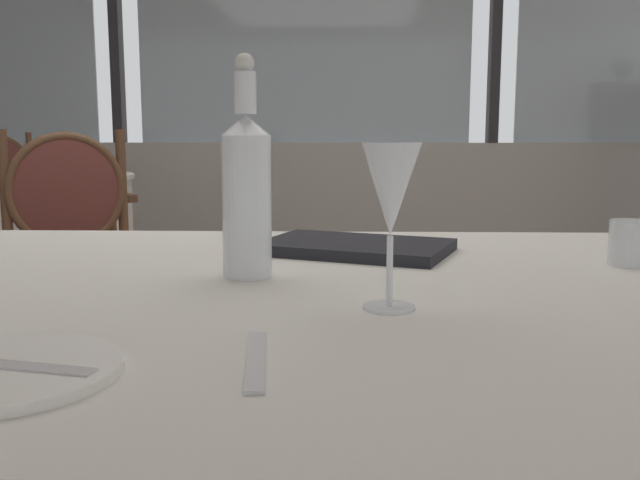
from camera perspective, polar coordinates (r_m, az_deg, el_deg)
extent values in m
plane|color=brown|center=(2.50, -5.71, -13.52)|extent=(12.99, 12.99, 0.00)
cube|color=silver|center=(6.01, -1.25, 3.82)|extent=(9.99, 0.12, 0.85)
cube|color=silver|center=(6.06, -1.28, 16.14)|extent=(2.75, 0.02, 1.74)
cube|color=#333338|center=(6.31, -16.17, 15.50)|extent=(0.08, 0.14, 1.74)
cube|color=#333338|center=(6.16, 14.00, 15.77)|extent=(0.08, 0.14, 1.74)
cube|color=silver|center=(0.98, -1.64, -4.43)|extent=(1.55, 1.10, 0.02)
cylinder|color=white|center=(0.69, -24.22, -9.64)|extent=(0.21, 0.21, 0.01)
cube|color=silver|center=(0.69, -24.25, -9.23)|extent=(0.18, 0.06, 0.00)
cube|color=silver|center=(0.67, -5.19, -9.61)|extent=(0.03, 0.17, 0.00)
cylinder|color=white|center=(1.04, -5.94, 2.67)|extent=(0.07, 0.07, 0.21)
cone|color=white|center=(1.04, -6.04, 9.25)|extent=(0.07, 0.07, 0.03)
cylinder|color=white|center=(1.04, -6.09, 11.74)|extent=(0.03, 0.03, 0.06)
sphere|color=silver|center=(1.04, -6.12, 14.05)|extent=(0.03, 0.03, 0.03)
cylinder|color=white|center=(0.87, 5.60, -5.43)|extent=(0.06, 0.06, 0.00)
cylinder|color=white|center=(0.86, 5.65, -2.50)|extent=(0.01, 0.01, 0.09)
cone|color=white|center=(0.84, 5.75, 4.09)|extent=(0.07, 0.07, 0.11)
cylinder|color=white|center=(1.24, 23.87, -0.22)|extent=(0.07, 0.07, 0.07)
cube|color=black|center=(1.26, 2.88, -0.56)|extent=(0.38, 0.31, 0.02)
cylinder|color=silver|center=(3.74, -22.98, 4.69)|extent=(1.07, 1.07, 0.02)
cylinder|color=silver|center=(3.78, -22.65, -0.87)|extent=(1.04, 1.04, 0.72)
cube|color=brown|center=(2.91, -20.30, -1.65)|extent=(0.63, 0.63, 0.05)
cube|color=brown|center=(2.91, -20.35, -0.81)|extent=(0.58, 0.58, 0.04)
cylinder|color=brown|center=(3.13, -24.36, -5.63)|extent=(0.04, 0.04, 0.42)
cylinder|color=brown|center=(3.19, -17.19, -4.95)|extent=(0.04, 0.04, 0.42)
cylinder|color=brown|center=(2.74, -23.40, -7.53)|extent=(0.04, 0.04, 0.42)
cylinder|color=brown|center=(2.82, -15.26, -6.70)|extent=(0.04, 0.04, 0.42)
cylinder|color=brown|center=(2.65, -24.07, 2.97)|extent=(0.04, 0.04, 0.48)
cylinder|color=brown|center=(2.73, -15.69, 3.54)|extent=(0.04, 0.04, 0.48)
ellipsoid|color=brown|center=(2.67, -19.79, 3.76)|extent=(0.36, 0.25, 0.41)
torus|color=brown|center=(2.67, -19.79, 3.76)|extent=(0.37, 0.25, 0.42)
cube|color=brown|center=(2.95, -15.85, 3.51)|extent=(0.23, 0.33, 0.03)
cylinder|color=brown|center=(3.10, -16.44, 1.67)|extent=(0.03, 0.03, 0.22)
cube|color=brown|center=(4.63, -24.25, 1.66)|extent=(0.63, 0.63, 0.05)
cube|color=brown|center=(4.63, -24.28, 2.19)|extent=(0.58, 0.58, 0.04)
cylinder|color=brown|center=(4.49, -21.24, -1.32)|extent=(0.04, 0.04, 0.41)
cylinder|color=brown|center=(4.88, -22.02, -0.60)|extent=(0.04, 0.04, 0.41)
cylinder|color=brown|center=(4.83, -22.36, 5.20)|extent=(0.04, 0.04, 0.48)
cube|color=brown|center=(4.63, -21.33, 4.87)|extent=(0.23, 0.33, 0.03)
cylinder|color=brown|center=(4.49, -20.95, 3.39)|extent=(0.03, 0.03, 0.22)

